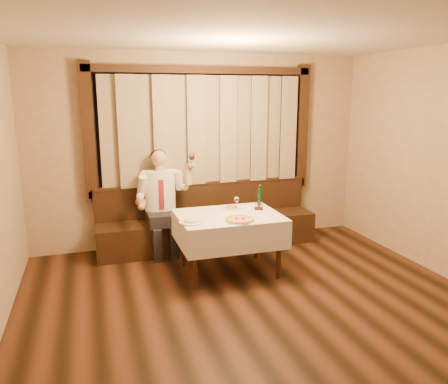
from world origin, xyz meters
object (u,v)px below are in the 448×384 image
object	(u,v)px
pizza	(240,220)
pasta_cream	(191,220)
cruet_caddy	(259,207)
dining_table	(229,223)
banquette	(207,226)
pasta_red	(231,206)
green_bottle	(260,197)
seated_man	(161,195)

from	to	relation	value
pizza	pasta_cream	world-z (taller)	pasta_cream
pizza	cruet_caddy	size ratio (longest dim) A/B	2.95
dining_table	cruet_caddy	xyz separation A→B (m)	(0.44, 0.10, 0.15)
dining_table	cruet_caddy	distance (m)	0.47
banquette	pasta_red	world-z (taller)	banquette
green_bottle	pasta_red	bearing A→B (deg)	-172.86
pasta_cream	cruet_caddy	size ratio (longest dim) A/B	2.35
dining_table	banquette	bearing A→B (deg)	90.00
pasta_red	green_bottle	size ratio (longest dim) A/B	0.91
dining_table	pasta_cream	world-z (taller)	pasta_cream
pasta_red	pizza	bearing A→B (deg)	-98.23
banquette	green_bottle	distance (m)	1.06
pizza	seated_man	bearing A→B (deg)	120.22
green_bottle	cruet_caddy	xyz separation A→B (m)	(-0.09, -0.20, -0.08)
banquette	seated_man	xyz separation A→B (m)	(-0.68, -0.09, 0.54)
dining_table	cruet_caddy	world-z (taller)	cruet_caddy
banquette	dining_table	size ratio (longest dim) A/B	2.52
banquette	pasta_cream	distance (m)	1.43
cruet_caddy	dining_table	bearing A→B (deg)	-147.43
dining_table	pasta_cream	bearing A→B (deg)	-158.19
seated_man	pasta_red	bearing A→B (deg)	-40.76
pasta_cream	cruet_caddy	xyz separation A→B (m)	(0.96, 0.31, 0.00)
pasta_cream	seated_man	xyz separation A→B (m)	(-0.16, 1.14, 0.05)
banquette	pasta_cream	world-z (taller)	banquette
pasta_cream	green_bottle	size ratio (longest dim) A/B	1.01
pasta_red	cruet_caddy	size ratio (longest dim) A/B	2.13
pasta_red	green_bottle	world-z (taller)	green_bottle
banquette	green_bottle	xyz separation A→B (m)	(0.53, -0.73, 0.57)
green_bottle	seated_man	world-z (taller)	seated_man
cruet_caddy	pasta_red	bearing A→B (deg)	175.67
dining_table	pasta_cream	distance (m)	0.59
banquette	pasta_cream	size ratio (longest dim) A/B	11.24
dining_table	pasta_red	world-z (taller)	pasta_red
pasta_red	seated_man	world-z (taller)	seated_man
pasta_cream	pasta_red	bearing A→B (deg)	35.36
cruet_caddy	seated_man	world-z (taller)	seated_man
dining_table	cruet_caddy	size ratio (longest dim) A/B	10.50
pasta_cream	seated_man	bearing A→B (deg)	97.84
green_bottle	cruet_caddy	size ratio (longest dim) A/B	2.34
cruet_caddy	green_bottle	bearing A→B (deg)	84.49
dining_table	green_bottle	size ratio (longest dim) A/B	4.49
banquette	pasta_red	size ratio (longest dim) A/B	12.41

